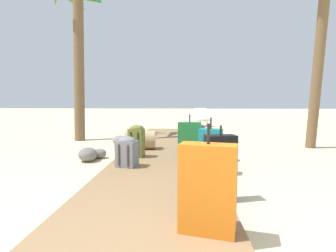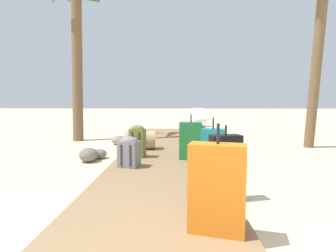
% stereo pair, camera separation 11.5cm
% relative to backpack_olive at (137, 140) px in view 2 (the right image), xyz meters
% --- Properties ---
extents(ground_plane, '(60.00, 60.00, 0.00)m').
position_rel_backpack_olive_xyz_m(ground_plane, '(0.49, -0.22, -0.39)').
color(ground_plane, beige).
extents(boardwalk, '(1.70, 8.61, 0.08)m').
position_rel_backpack_olive_xyz_m(boardwalk, '(0.49, 0.64, -0.35)').
color(boardwalk, olive).
rests_on(boardwalk, ground).
extents(backpack_olive, '(0.30, 0.25, 0.59)m').
position_rel_backpack_olive_xyz_m(backpack_olive, '(0.00, 0.00, 0.00)').
color(backpack_olive, olive).
rests_on(backpack_olive, boardwalk).
extents(suitcase_black, '(0.36, 0.24, 0.77)m').
position_rel_backpack_olive_xyz_m(suitcase_black, '(1.25, -1.92, 0.02)').
color(suitcase_black, black).
rests_on(suitcase_black, boardwalk).
extents(backpack_blue, '(0.38, 0.28, 0.60)m').
position_rel_backpack_olive_xyz_m(backpack_blue, '(1.09, 0.42, 0.01)').
color(backpack_blue, '#2847B7').
rests_on(backpack_blue, boardwalk).
extents(backpack_grey, '(0.35, 0.31, 0.48)m').
position_rel_backpack_olive_xyz_m(backpack_grey, '(-0.03, -0.71, -0.06)').
color(backpack_grey, slate).
rests_on(backpack_grey, boardwalk).
extents(duffel_bag_tan, '(0.66, 0.44, 0.50)m').
position_rel_backpack_olive_xyz_m(duffel_bag_tan, '(-0.06, 0.81, -0.11)').
color(duffel_bag_tan, tan).
rests_on(duffel_bag_tan, boardwalk).
extents(suitcase_teal, '(0.39, 0.30, 0.78)m').
position_rel_backpack_olive_xyz_m(suitcase_teal, '(1.26, -0.80, -0.00)').
color(suitcase_teal, '#197A7F').
rests_on(suitcase_teal, boardwalk).
extents(suitcase_orange, '(0.47, 0.30, 0.86)m').
position_rel_backpack_olive_xyz_m(suitcase_orange, '(1.03, -2.79, 0.05)').
color(suitcase_orange, orange).
rests_on(suitcase_orange, boardwalk).
extents(suitcase_green, '(0.41, 0.26, 0.79)m').
position_rel_backpack_olive_xyz_m(suitcase_green, '(0.96, -0.12, 0.02)').
color(suitcase_green, '#237538').
rests_on(suitcase_green, boardwalk).
extents(palm_tree_near_left, '(1.93, 2.00, 4.52)m').
position_rel_backpack_olive_xyz_m(palm_tree_near_left, '(-1.94, 2.59, 3.04)').
color(palm_tree_near_left, brown).
rests_on(palm_tree_near_left, ground).
extents(lounge_chair, '(1.21, 1.66, 0.78)m').
position_rel_backpack_olive_xyz_m(lounge_chair, '(1.50, 6.90, -0.06)').
color(lounge_chair, white).
rests_on(lounge_chair, ground).
extents(rock_left_near, '(0.47, 0.49, 0.23)m').
position_rel_backpack_olive_xyz_m(rock_left_near, '(-0.74, 1.88, -0.28)').
color(rock_left_near, gray).
rests_on(rock_left_near, ground).
extents(rock_left_far, '(0.29, 0.30, 0.18)m').
position_rel_backpack_olive_xyz_m(rock_left_far, '(-0.76, 0.22, -0.30)').
color(rock_left_far, slate).
rests_on(rock_left_far, ground).
extents(rock_left_mid, '(0.42, 0.47, 0.26)m').
position_rel_backpack_olive_xyz_m(rock_left_mid, '(-0.89, -0.05, -0.26)').
color(rock_left_mid, slate).
rests_on(rock_left_mid, ground).
extents(rock_right_far, '(0.38, 0.36, 0.22)m').
position_rel_backpack_olive_xyz_m(rock_right_far, '(1.70, 0.17, -0.28)').
color(rock_right_far, slate).
rests_on(rock_right_far, ground).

